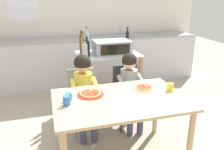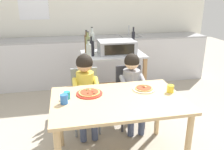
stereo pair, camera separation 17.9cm
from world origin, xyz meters
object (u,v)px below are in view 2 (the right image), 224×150
Objects in this scene: drinking_cup_yellow at (170,89)px; kitchen_island_cart at (113,72)px; toaster_oven at (117,47)px; bottle_clear_vinegar at (88,45)px; drinking_cup_teal at (67,95)px; child_in_grey_shirt at (133,82)px; bottle_squat_spirits at (92,48)px; bottle_tall_green_wine at (133,40)px; dining_chair_right at (130,91)px; bottle_dark_olive_oil at (87,43)px; pizza_plate_cream at (144,89)px; drinking_cup_blue at (64,99)px; pizza_plate_red_rimmed at (89,93)px; dining_table at (118,107)px; bottle_slim_sauce at (89,51)px; dining_chair_left at (85,95)px; child_in_yellow_shirt at (86,84)px; bottle_brown_beer at (92,41)px.

kitchen_island_cart is at bearing 107.99° from drinking_cup_yellow.
bottle_clear_vinegar is (-0.42, 0.02, 0.04)m from toaster_oven.
drinking_cup_teal is (-0.70, -1.13, 0.18)m from kitchen_island_cart.
bottle_squat_spirits is at bearing 129.12° from child_in_grey_shirt.
bottle_squat_spirits reaches higher than toaster_oven.
bottle_tall_green_wine is 0.43× the size of dining_chair_right.
drinking_cup_yellow is at bearing -57.26° from bottle_squat_spirits.
bottle_dark_olive_oil reaches higher than drinking_cup_teal.
bottle_dark_olive_oil is 1.22× the size of bottle_squat_spirits.
pizza_plate_cream is (0.00, -0.42, 0.09)m from child_in_grey_shirt.
bottle_clear_vinegar reaches higher than bottle_squat_spirits.
bottle_tall_green_wine is at bearing 52.48° from drinking_cup_blue.
pizza_plate_red_rimmed is 0.24m from drinking_cup_teal.
bottle_clear_vinegar is 0.33× the size of child_in_grey_shirt.
pizza_plate_cream reaches higher than dining_table.
pizza_plate_cream is 0.88m from drinking_cup_blue.
bottle_dark_olive_oil is 1.41m from dining_table.
bottle_slim_sauce is 3.20× the size of drinking_cup_yellow.
pizza_plate_cream is at bearing -0.40° from pizza_plate_red_rimmed.
kitchen_island_cart is 1.13× the size of dining_chair_right.
bottle_dark_olive_oil is 0.25× the size of dining_table.
dining_chair_left is 0.23m from child_in_yellow_shirt.
bottle_slim_sauce reaches higher than pizza_plate_cream.
bottle_tall_green_wine is at bearing 15.08° from bottle_clear_vinegar.
dining_chair_left is at bearing 69.31° from drinking_cup_teal.
drinking_cup_yellow is at bearing -8.28° from pizza_plate_red_rimmed.
drinking_cup_blue is (-0.79, -1.22, -0.21)m from toaster_oven.
dining_chair_left is 0.81× the size of child_in_grey_shirt.
bottle_dark_olive_oil reaches higher than pizza_plate_cream.
dining_chair_left is (-0.11, -0.52, -0.55)m from bottle_clear_vinegar.
drinking_cup_teal is at bearing -163.48° from pizza_plate_red_rimmed.
bottle_dark_olive_oil reaches higher than drinking_cup_blue.
bottle_tall_green_wine reaches higher than drinking_cup_blue.
dining_chair_left is 3.35× the size of pizza_plate_cream.
bottle_squat_spirits reaches higher than bottle_slim_sauce.
bottle_squat_spirits is at bearing 74.85° from child_in_yellow_shirt.
bottle_tall_green_wine is 1.74m from drinking_cup_teal.
child_in_grey_shirt is (0.07, -0.63, -0.33)m from toaster_oven.
bottle_dark_olive_oil is 1.21m from pizza_plate_red_rimmed.
kitchen_island_cart reaches higher than dining_table.
toaster_oven reaches higher than dining_chair_left.
toaster_oven is 1.08m from pizza_plate_cream.
bottle_squat_spirits is (-0.32, -0.08, 0.41)m from kitchen_island_cart.
kitchen_island_cart is at bearing 66.07° from pizza_plate_red_rimmed.
child_in_yellow_shirt reaches higher than kitchen_island_cart.
child_in_grey_shirt is (0.60, -0.01, -0.02)m from child_in_yellow_shirt.
bottle_brown_beer reaches higher than bottle_clear_vinegar.
bottle_dark_olive_oil reaches higher than child_in_grey_shirt.
child_in_grey_shirt reaches higher than dining_chair_right.
bottle_slim_sauce is 0.31× the size of dining_chair_right.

